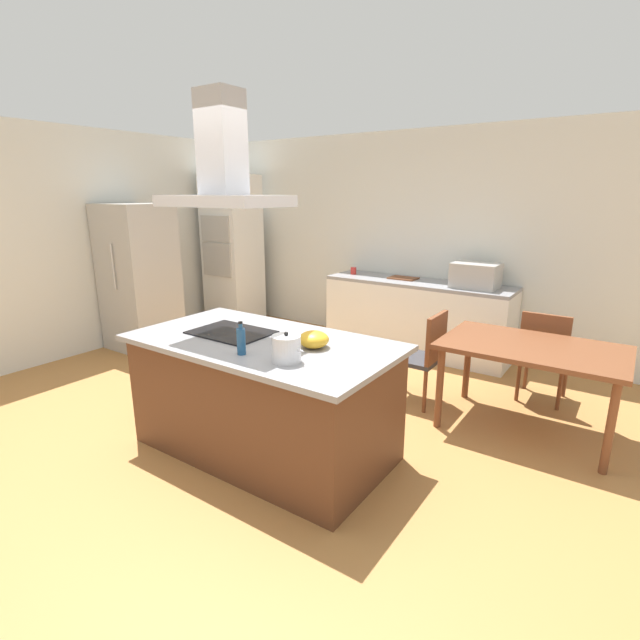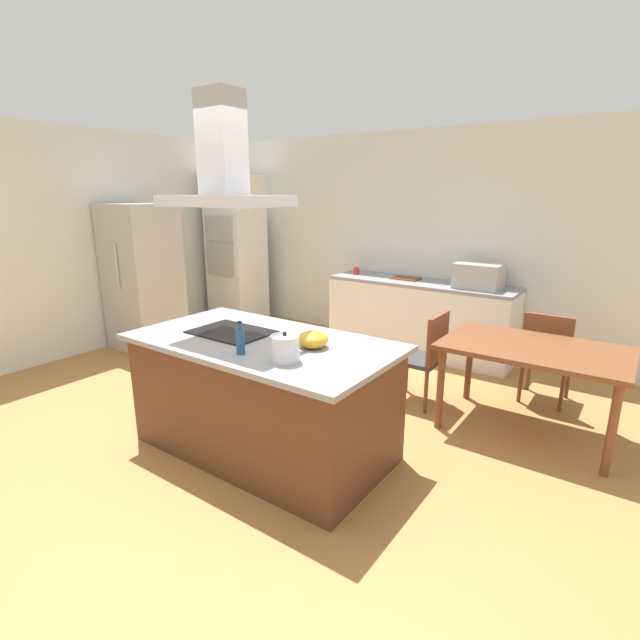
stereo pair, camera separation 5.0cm
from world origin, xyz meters
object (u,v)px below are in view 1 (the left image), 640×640
at_px(countertop_microwave, 476,275).
at_px(range_hood, 223,170).
at_px(cooktop, 231,332).
at_px(tea_kettle, 287,349).
at_px(wall_oven_stack, 233,251).
at_px(mixing_bowl, 314,339).
at_px(chair_at_left_end, 425,352).
at_px(olive_oil_bottle, 241,341).
at_px(chair_facing_back_wall, 544,351).
at_px(coffee_mug_red, 353,271).
at_px(refrigerator, 139,278).
at_px(cutting_board, 403,278).
at_px(dining_table, 532,355).

relative_size(countertop_microwave, range_hood, 0.56).
bearing_deg(cooktop, range_hood, 0.00).
xyz_separation_m(tea_kettle, wall_oven_stack, (-3.34, 2.90, 0.11)).
relative_size(mixing_bowl, range_hood, 0.24).
bearing_deg(chair_at_left_end, mixing_bowl, -100.42).
distance_m(olive_oil_bottle, chair_facing_back_wall, 2.93).
height_order(cooktop, wall_oven_stack, wall_oven_stack).
distance_m(countertop_microwave, coffee_mug_red, 1.61).
relative_size(olive_oil_bottle, countertop_microwave, 0.45).
xyz_separation_m(chair_facing_back_wall, chair_at_left_end, (-0.92, -0.67, 0.00)).
distance_m(cooktop, chair_facing_back_wall, 2.91).
bearing_deg(tea_kettle, refrigerator, 158.88).
bearing_deg(chair_at_left_end, chair_facing_back_wall, 36.01).
relative_size(cooktop, chair_facing_back_wall, 0.67).
bearing_deg(coffee_mug_red, countertop_microwave, -0.08).
distance_m(cutting_board, wall_oven_stack, 2.70).
xyz_separation_m(coffee_mug_red, chair_facing_back_wall, (2.51, -0.72, -0.44)).
xyz_separation_m(coffee_mug_red, range_hood, (0.61, -2.88, 1.16)).
height_order(olive_oil_bottle, coffee_mug_red, olive_oil_bottle).
xyz_separation_m(refrigerator, chair_facing_back_wall, (4.57, 1.09, -0.40)).
bearing_deg(mixing_bowl, refrigerator, 163.74).
relative_size(cooktop, range_hood, 0.67).
distance_m(cutting_board, refrigerator, 3.33).
distance_m(cooktop, mixing_bowl, 0.73).
height_order(mixing_bowl, range_hood, range_hood).
xyz_separation_m(cooktop, range_hood, (0.00, 0.00, 1.20)).
bearing_deg(mixing_bowl, wall_oven_stack, 142.19).
relative_size(refrigerator, chair_facing_back_wall, 2.04).
bearing_deg(chair_facing_back_wall, chair_at_left_end, -143.99).
bearing_deg(refrigerator, coffee_mug_red, 41.45).
xyz_separation_m(countertop_microwave, chair_at_left_end, (-0.01, -1.39, -0.53)).
bearing_deg(chair_facing_back_wall, wall_oven_stack, 173.81).
xyz_separation_m(cooktop, refrigerator, (-2.67, 1.06, 0.00)).
distance_m(tea_kettle, wall_oven_stack, 4.42).
xyz_separation_m(olive_oil_bottle, cutting_board, (-0.33, 3.25, -0.09)).
xyz_separation_m(dining_table, range_hood, (-1.90, -1.49, 1.43)).
relative_size(countertop_microwave, refrigerator, 0.27).
bearing_deg(refrigerator, wall_oven_stack, 87.11).
xyz_separation_m(countertop_microwave, cutting_board, (-0.91, 0.05, -0.13)).
bearing_deg(mixing_bowl, cutting_board, 102.62).
distance_m(cooktop, coffee_mug_red, 2.95).
bearing_deg(tea_kettle, coffee_mug_red, 113.40).
distance_m(dining_table, range_hood, 2.81).
distance_m(coffee_mug_red, wall_oven_stack, 2.00).
height_order(coffee_mug_red, dining_table, coffee_mug_red).
distance_m(coffee_mug_red, refrigerator, 2.75).
height_order(tea_kettle, refrigerator, refrigerator).
bearing_deg(olive_oil_bottle, tea_kettle, 10.64).
bearing_deg(coffee_mug_red, range_hood, -78.05).
height_order(dining_table, range_hood, range_hood).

